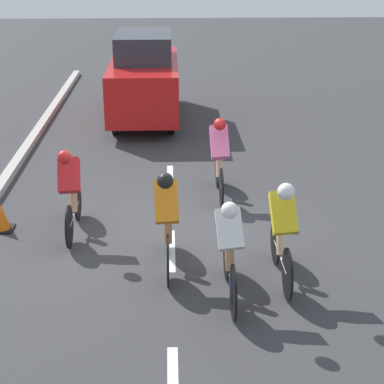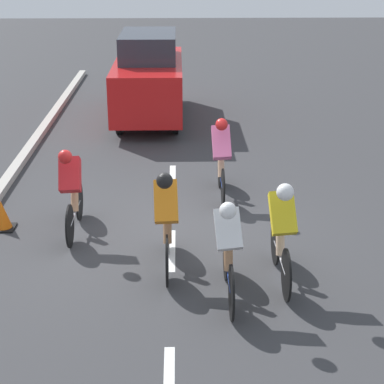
{
  "view_description": "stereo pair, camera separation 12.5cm",
  "coord_description": "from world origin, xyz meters",
  "px_view_note": "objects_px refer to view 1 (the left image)",
  "views": [
    {
      "loc": [
        0.0,
        9.36,
        4.42
      ],
      "look_at": [
        -0.31,
        0.6,
        0.95
      ],
      "focal_mm": 60.0,
      "sensor_mm": 36.0,
      "label": 1
    },
    {
      "loc": [
        -0.12,
        9.36,
        4.42
      ],
      "look_at": [
        -0.31,
        0.6,
        0.95
      ],
      "focal_mm": 60.0,
      "sensor_mm": 36.0,
      "label": 2
    }
  ],
  "objects_px": {
    "cyclist_pink": "(220,156)",
    "support_car": "(145,77)",
    "cyclist_white": "(230,247)",
    "cyclist_red": "(71,189)",
    "traffic_cone": "(1,217)",
    "cyclist_yellow": "(283,229)",
    "cyclist_orange": "(167,218)"
  },
  "relations": [
    {
      "from": "cyclist_pink",
      "to": "support_car",
      "type": "relative_size",
      "value": 0.38
    },
    {
      "from": "cyclist_white",
      "to": "support_car",
      "type": "bearing_deg",
      "value": -81.46
    },
    {
      "from": "cyclist_red",
      "to": "traffic_cone",
      "type": "height_order",
      "value": "cyclist_red"
    },
    {
      "from": "cyclist_yellow",
      "to": "cyclist_white",
      "type": "xyz_separation_m",
      "value": [
        0.75,
        0.43,
        -0.04
      ]
    },
    {
      "from": "cyclist_orange",
      "to": "cyclist_yellow",
      "type": "relative_size",
      "value": 0.98
    },
    {
      "from": "cyclist_yellow",
      "to": "traffic_cone",
      "type": "height_order",
      "value": "cyclist_yellow"
    },
    {
      "from": "support_car",
      "to": "cyclist_yellow",
      "type": "bearing_deg",
      "value": 103.68
    },
    {
      "from": "cyclist_orange",
      "to": "cyclist_red",
      "type": "relative_size",
      "value": 0.99
    },
    {
      "from": "cyclist_red",
      "to": "cyclist_white",
      "type": "height_order",
      "value": "cyclist_red"
    },
    {
      "from": "cyclist_pink",
      "to": "support_car",
      "type": "height_order",
      "value": "support_car"
    },
    {
      "from": "cyclist_red",
      "to": "support_car",
      "type": "distance_m",
      "value": 7.16
    },
    {
      "from": "cyclist_pink",
      "to": "cyclist_red",
      "type": "distance_m",
      "value": 2.87
    },
    {
      "from": "cyclist_white",
      "to": "traffic_cone",
      "type": "xyz_separation_m",
      "value": [
        3.49,
        -2.28,
        -0.53
      ]
    },
    {
      "from": "cyclist_pink",
      "to": "cyclist_red",
      "type": "xyz_separation_m",
      "value": [
        2.44,
        1.5,
        -0.03
      ]
    },
    {
      "from": "cyclist_pink",
      "to": "cyclist_yellow",
      "type": "bearing_deg",
      "value": 101.03
    },
    {
      "from": "cyclist_orange",
      "to": "cyclist_yellow",
      "type": "height_order",
      "value": "cyclist_orange"
    },
    {
      "from": "cyclist_red",
      "to": "cyclist_pink",
      "type": "bearing_deg",
      "value": -148.48
    },
    {
      "from": "cyclist_pink",
      "to": "cyclist_yellow",
      "type": "relative_size",
      "value": 0.98
    },
    {
      "from": "cyclist_red",
      "to": "cyclist_white",
      "type": "xyz_separation_m",
      "value": [
        -2.3,
        2.05,
        -0.01
      ]
    },
    {
      "from": "cyclist_yellow",
      "to": "cyclist_red",
      "type": "xyz_separation_m",
      "value": [
        3.05,
        -1.63,
        -0.03
      ]
    },
    {
      "from": "cyclist_pink",
      "to": "cyclist_red",
      "type": "height_order",
      "value": "cyclist_pink"
    },
    {
      "from": "cyclist_white",
      "to": "cyclist_red",
      "type": "bearing_deg",
      "value": -41.76
    },
    {
      "from": "support_car",
      "to": "cyclist_orange",
      "type": "bearing_deg",
      "value": 93.96
    },
    {
      "from": "cyclist_pink",
      "to": "cyclist_white",
      "type": "height_order",
      "value": "cyclist_pink"
    },
    {
      "from": "cyclist_pink",
      "to": "cyclist_white",
      "type": "relative_size",
      "value": 0.98
    },
    {
      "from": "support_car",
      "to": "traffic_cone",
      "type": "relative_size",
      "value": 9.01
    },
    {
      "from": "cyclist_pink",
      "to": "cyclist_red",
      "type": "relative_size",
      "value": 0.99
    },
    {
      "from": "cyclist_orange",
      "to": "cyclist_white",
      "type": "xyz_separation_m",
      "value": [
        -0.8,
        0.81,
        -0.05
      ]
    },
    {
      "from": "cyclist_pink",
      "to": "cyclist_orange",
      "type": "distance_m",
      "value": 2.89
    },
    {
      "from": "cyclist_yellow",
      "to": "cyclist_pink",
      "type": "bearing_deg",
      "value": -78.97
    },
    {
      "from": "cyclist_pink",
      "to": "cyclist_orange",
      "type": "xyz_separation_m",
      "value": [
        0.94,
        2.74,
        0.0
      ]
    },
    {
      "from": "cyclist_pink",
      "to": "traffic_cone",
      "type": "xyz_separation_m",
      "value": [
        3.64,
        1.27,
        -0.57
      ]
    }
  ]
}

